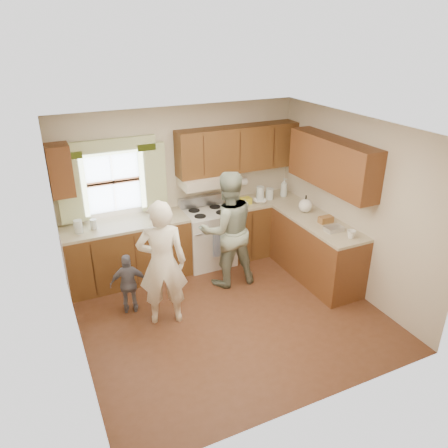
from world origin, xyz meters
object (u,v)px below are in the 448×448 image
woman_right (227,230)px  child (129,284)px  stove (208,236)px  woman_left (162,264)px

woman_right → child: bearing=8.6°
child → woman_right: bearing=-160.6°
woman_right → child: woman_right is taller
stove → woman_left: woman_left is taller
child → stove: bearing=-136.9°
woman_left → child: (-0.36, 0.38, -0.42)m
stove → woman_left: 1.67m
woman_left → woman_right: woman_right is taller
stove → woman_right: (0.02, -0.68, 0.41)m
woman_left → child: 0.67m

